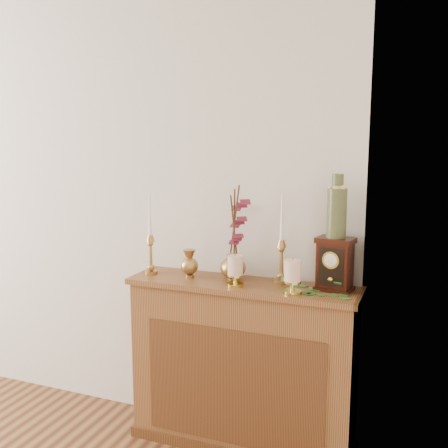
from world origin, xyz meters
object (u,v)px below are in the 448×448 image
at_px(bud_vase, 189,264).
at_px(ginger_jar, 238,236).
at_px(ceramic_vase, 337,209).
at_px(mantel_clock, 335,265).
at_px(candlestick_left, 151,248).
at_px(candlestick_center, 281,254).

xyz_separation_m(bud_vase, ginger_jar, (0.25, 0.09, 0.15)).
bearing_deg(ceramic_vase, ginger_jar, 176.42).
relative_size(ginger_jar, ceramic_vase, 1.64).
bearing_deg(ceramic_vase, mantel_clock, -100.58).
relative_size(candlestick_left, bud_vase, 2.91).
bearing_deg(mantel_clock, ginger_jar, -173.27).
height_order(mantel_clock, ceramic_vase, ceramic_vase).
distance_m(candlestick_left, ceramic_vase, 1.05).
distance_m(candlestick_center, ginger_jar, 0.26).
distance_m(candlestick_center, ceramic_vase, 0.38).
bearing_deg(ginger_jar, candlestick_center, -1.90).
bearing_deg(bud_vase, candlestick_left, -178.18).
height_order(candlestick_center, ginger_jar, ginger_jar).
relative_size(bud_vase, ginger_jar, 0.30).
relative_size(bud_vase, ceramic_vase, 0.50).
height_order(candlestick_left, bud_vase, candlestick_left).
xyz_separation_m(ginger_jar, ceramic_vase, (0.53, -0.03, 0.18)).
relative_size(candlestick_left, candlestick_center, 0.96).
distance_m(bud_vase, ceramic_vase, 0.85).
bearing_deg(mantel_clock, candlestick_center, -174.96).
height_order(bud_vase, ginger_jar, ginger_jar).
distance_m(bud_vase, mantel_clock, 0.78).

